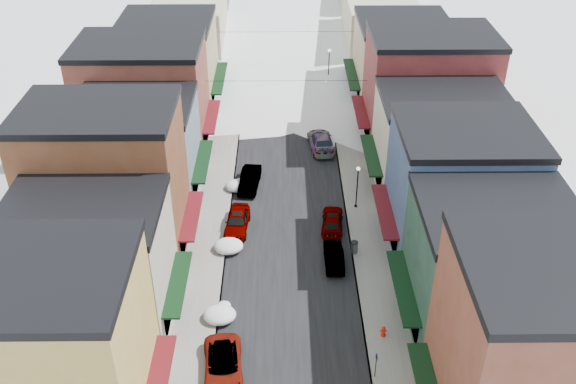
{
  "coord_description": "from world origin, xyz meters",
  "views": [
    {
      "loc": [
        -0.47,
        -20.64,
        31.86
      ],
      "look_at": [
        0.0,
        25.67,
        2.02
      ],
      "focal_mm": 40.0,
      "sensor_mm": 36.0,
      "label": 1
    }
  ],
  "objects_px": {
    "car_white_suv": "(223,366)",
    "trash_can": "(354,247)",
    "car_dark_hatch": "(250,180)",
    "car_silver_sedan": "(237,221)",
    "fire_hydrant": "(383,331)",
    "car_green_sedan": "(334,256)",
    "streetlamp_near": "(357,182)"
  },
  "relations": [
    {
      "from": "car_silver_sedan",
      "to": "streetlamp_near",
      "type": "bearing_deg",
      "value": 20.9
    },
    {
      "from": "car_white_suv",
      "to": "car_green_sedan",
      "type": "height_order",
      "value": "car_white_suv"
    },
    {
      "from": "car_white_suv",
      "to": "car_silver_sedan",
      "type": "distance_m",
      "value": 15.68
    },
    {
      "from": "car_white_suv",
      "to": "car_dark_hatch",
      "type": "bearing_deg",
      "value": 82.17
    },
    {
      "from": "fire_hydrant",
      "to": "car_green_sedan",
      "type": "bearing_deg",
      "value": 109.34
    },
    {
      "from": "car_white_suv",
      "to": "streetlamp_near",
      "type": "bearing_deg",
      "value": 55.39
    },
    {
      "from": "car_white_suv",
      "to": "trash_can",
      "type": "bearing_deg",
      "value": 46.32
    },
    {
      "from": "car_white_suv",
      "to": "car_green_sedan",
      "type": "distance_m",
      "value": 13.49
    },
    {
      "from": "car_dark_hatch",
      "to": "trash_can",
      "type": "height_order",
      "value": "car_dark_hatch"
    },
    {
      "from": "car_dark_hatch",
      "to": "streetlamp_near",
      "type": "distance_m",
      "value": 10.33
    },
    {
      "from": "car_green_sedan",
      "to": "car_dark_hatch",
      "type": "bearing_deg",
      "value": -58.62
    },
    {
      "from": "car_dark_hatch",
      "to": "fire_hydrant",
      "type": "distance_m",
      "value": 21.57
    },
    {
      "from": "fire_hydrant",
      "to": "trash_can",
      "type": "height_order",
      "value": "trash_can"
    },
    {
      "from": "car_white_suv",
      "to": "trash_can",
      "type": "height_order",
      "value": "car_white_suv"
    },
    {
      "from": "car_white_suv",
      "to": "car_green_sedan",
      "type": "xyz_separation_m",
      "value": [
        7.78,
        11.03,
        -0.05
      ]
    },
    {
      "from": "car_green_sedan",
      "to": "fire_hydrant",
      "type": "bearing_deg",
      "value": 108.89
    },
    {
      "from": "car_silver_sedan",
      "to": "car_green_sedan",
      "type": "relative_size",
      "value": 1.14
    },
    {
      "from": "streetlamp_near",
      "to": "car_dark_hatch",
      "type": "bearing_deg",
      "value": 159.24
    },
    {
      "from": "streetlamp_near",
      "to": "car_green_sedan",
      "type": "bearing_deg",
      "value": -107.99
    },
    {
      "from": "car_silver_sedan",
      "to": "car_dark_hatch",
      "type": "relative_size",
      "value": 1.0
    },
    {
      "from": "car_silver_sedan",
      "to": "car_dark_hatch",
      "type": "height_order",
      "value": "car_silver_sedan"
    },
    {
      "from": "car_silver_sedan",
      "to": "trash_can",
      "type": "xyz_separation_m",
      "value": [
        9.48,
        -3.48,
        -0.13
      ]
    },
    {
      "from": "car_green_sedan",
      "to": "trash_can",
      "type": "distance_m",
      "value": 2.07
    },
    {
      "from": "trash_can",
      "to": "fire_hydrant",
      "type": "bearing_deg",
      "value": -83.19
    },
    {
      "from": "car_dark_hatch",
      "to": "trash_can",
      "type": "distance_m",
      "value": 13.33
    },
    {
      "from": "car_silver_sedan",
      "to": "fire_hydrant",
      "type": "distance_m",
      "value": 16.45
    },
    {
      "from": "car_green_sedan",
      "to": "streetlamp_near",
      "type": "xyz_separation_m",
      "value": [
        2.49,
        7.68,
        2.02
      ]
    },
    {
      "from": "car_green_sedan",
      "to": "trash_can",
      "type": "relative_size",
      "value": 4.09
    },
    {
      "from": "car_silver_sedan",
      "to": "streetlamp_near",
      "type": "relative_size",
      "value": 1.15
    },
    {
      "from": "car_dark_hatch",
      "to": "trash_can",
      "type": "xyz_separation_m",
      "value": [
        8.7,
        -10.1,
        -0.11
      ]
    },
    {
      "from": "fire_hydrant",
      "to": "streetlamp_near",
      "type": "bearing_deg",
      "value": 91.08
    },
    {
      "from": "car_green_sedan",
      "to": "streetlamp_near",
      "type": "distance_m",
      "value": 8.32
    }
  ]
}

